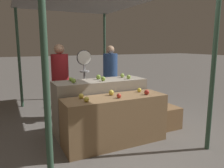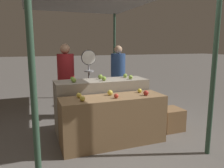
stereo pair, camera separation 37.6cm
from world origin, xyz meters
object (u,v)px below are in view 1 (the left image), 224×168
(person_vendor_at_scale, at_px, (60,76))
(person_customer_left, at_px, (110,72))
(produce_scale, at_px, (84,69))
(wooden_crate_side, at_px, (167,117))

(person_vendor_at_scale, xyz_separation_m, person_customer_left, (1.44, 0.48, -0.02))
(produce_scale, xyz_separation_m, wooden_crate_side, (1.28, -1.15, -0.89))
(wooden_crate_side, bearing_deg, person_vendor_at_scale, 139.17)
(person_vendor_at_scale, relative_size, wooden_crate_side, 3.91)
(produce_scale, height_order, person_customer_left, person_customer_left)
(produce_scale, distance_m, person_vendor_at_scale, 0.57)
(person_vendor_at_scale, distance_m, wooden_crate_side, 2.38)
(produce_scale, distance_m, wooden_crate_side, 1.94)
(person_vendor_at_scale, bearing_deg, wooden_crate_side, 115.32)
(produce_scale, xyz_separation_m, person_vendor_at_scale, (-0.43, 0.34, -0.17))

